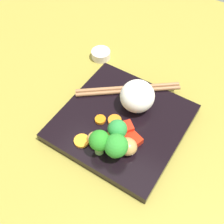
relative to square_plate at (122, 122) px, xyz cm
name	(u,v)px	position (x,y,z in cm)	size (l,w,h in cm)	color
ground_plane	(122,128)	(0.00, 0.00, -1.96)	(110.00, 110.00, 2.00)	olive
square_plate	(122,122)	(0.00, 0.00, 0.00)	(24.14, 24.14, 1.91)	black
rice_mound	(137,96)	(-4.54, 0.87, 4.13)	(7.07, 6.98, 6.35)	white
broccoli_floret_0	(99,141)	(8.34, -0.13, 4.24)	(3.84, 3.84, 5.47)	#7EB656
broccoli_floret_1	(116,146)	(7.70, 3.03, 4.21)	(4.35, 4.35, 5.63)	#65A040
broccoli_floret_2	(117,129)	(4.52, 1.51, 4.25)	(3.63, 3.63, 5.32)	#77BB58
carrot_slice_0	(100,120)	(2.45, -3.60, 1.28)	(2.18, 2.18, 0.64)	orange
carrot_slice_1	(82,141)	(8.45, -4.03, 1.22)	(2.97, 2.97, 0.54)	orange
carrot_slice_2	(115,121)	(1.25, -0.97, 1.34)	(2.71, 2.71, 0.76)	orange
carrot_slice_3	(107,137)	(5.39, -0.25, 1.29)	(2.12, 2.12, 0.67)	orange
pepper_chunk_0	(126,128)	(2.13, 2.15, 2.04)	(2.32, 2.36, 2.18)	red
pepper_chunk_1	(132,140)	(3.74, 4.27, 1.66)	(3.10, 3.04, 1.40)	red
chicken_piece_0	(95,139)	(7.10, -1.76, 1.94)	(3.24, 2.95, 1.97)	tan
chicken_piece_1	(127,146)	(5.77, 4.34, 2.44)	(3.75, 3.45, 2.98)	tan
chopstick_pair	(128,89)	(-7.42, -2.70, 1.39)	(14.88, 19.44, 0.88)	#9B6942
sauce_cup	(101,54)	(-15.29, -14.58, 0.04)	(4.66, 4.66, 2.00)	silver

